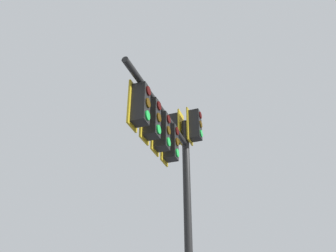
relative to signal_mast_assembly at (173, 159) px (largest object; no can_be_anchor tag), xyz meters
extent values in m
cylinder|color=black|center=(0.05, 1.03, -1.84)|extent=(0.20, 0.20, 6.93)
cylinder|color=black|center=(-0.02, -0.86, 0.90)|extent=(0.29, 3.78, 0.14)
cube|color=black|center=(0.35, 1.02, 1.45)|extent=(0.31, 0.31, 0.90)
cube|color=#B29319|center=(0.18, 1.02, 1.45)|extent=(0.06, 0.44, 1.04)
cylinder|color=#360503|center=(0.52, 1.01, 1.75)|extent=(0.04, 0.20, 0.20)
cylinder|color=#3C2703|center=(0.52, 1.01, 1.45)|extent=(0.04, 0.20, 0.20)
cylinder|color=green|center=(0.52, 1.01, 1.15)|extent=(0.04, 0.20, 0.20)
cube|color=black|center=(-0.25, 1.04, 1.45)|extent=(0.31, 0.31, 0.90)
cube|color=#B29319|center=(-0.08, 1.04, 1.45)|extent=(0.06, 0.44, 1.04)
cylinder|color=#360503|center=(-0.41, 1.05, 1.75)|extent=(0.04, 0.20, 0.20)
cylinder|color=#3C2703|center=(-0.41, 1.05, 1.45)|extent=(0.04, 0.20, 0.20)
cylinder|color=green|center=(-0.41, 1.05, 1.15)|extent=(0.04, 0.20, 0.20)
cube|color=black|center=(0.00, -0.16, 0.35)|extent=(0.31, 0.31, 0.90)
cube|color=#B29319|center=(-0.17, -0.16, 0.35)|extent=(0.05, 0.44, 1.04)
cylinder|color=#360503|center=(0.17, -0.17, 0.65)|extent=(0.03, 0.20, 0.20)
cylinder|color=#3C2703|center=(0.17, -0.17, 0.35)|extent=(0.03, 0.20, 0.20)
cylinder|color=green|center=(0.17, -0.17, 0.05)|extent=(0.03, 0.20, 0.20)
cube|color=black|center=(-0.02, -0.76, 0.35)|extent=(0.30, 0.30, 0.90)
cube|color=#B29319|center=(-0.19, -0.76, 0.35)|extent=(0.05, 0.44, 1.04)
cylinder|color=#360503|center=(0.15, -0.76, 0.65)|extent=(0.03, 0.20, 0.20)
cylinder|color=#3C2703|center=(0.15, -0.76, 0.35)|extent=(0.03, 0.20, 0.20)
cylinder|color=green|center=(0.15, -0.76, 0.05)|extent=(0.03, 0.20, 0.20)
cube|color=black|center=(-0.04, -1.35, 0.35)|extent=(0.31, 0.31, 0.90)
cube|color=#B29319|center=(-0.21, -1.35, 0.35)|extent=(0.06, 0.44, 1.04)
cylinder|color=#360503|center=(0.12, -1.36, 0.65)|extent=(0.04, 0.20, 0.20)
cylinder|color=#3C2703|center=(0.12, -1.36, 0.35)|extent=(0.04, 0.20, 0.20)
cylinder|color=green|center=(0.12, -1.36, 0.05)|extent=(0.04, 0.20, 0.20)
cube|color=black|center=(-0.07, -1.95, 0.35)|extent=(0.31, 0.31, 0.90)
cube|color=#B29319|center=(-0.24, -1.94, 0.35)|extent=(0.05, 0.44, 1.04)
cylinder|color=#360503|center=(0.10, -1.95, 0.65)|extent=(0.03, 0.20, 0.20)
cylinder|color=#3C2703|center=(0.10, -1.95, 0.35)|extent=(0.03, 0.20, 0.20)
cylinder|color=green|center=(0.10, -1.95, 0.05)|extent=(0.03, 0.20, 0.20)
camera|label=1|loc=(2.40, -7.61, -3.81)|focal=38.99mm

